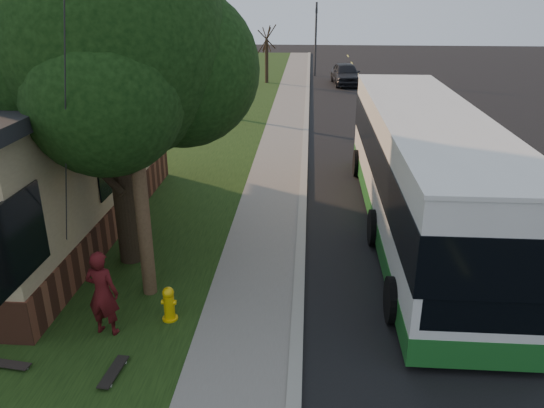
{
  "coord_description": "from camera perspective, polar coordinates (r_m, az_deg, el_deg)",
  "views": [
    {
      "loc": [
        0.12,
        -9.0,
        6.31
      ],
      "look_at": [
        -0.71,
        2.88,
        1.5
      ],
      "focal_mm": 35.0,
      "sensor_mm": 36.0,
      "label": 1
    }
  ],
  "objects": [
    {
      "name": "grass_verge",
      "position": [
        20.54,
        -9.21,
        3.91
      ],
      "size": [
        5.0,
        80.0,
        0.07
      ],
      "primitive_type": "cube",
      "color": "black",
      "rests_on": "ground"
    },
    {
      "name": "sidewalk",
      "position": [
        20.04,
        0.61,
        3.76
      ],
      "size": [
        2.0,
        80.0,
        0.08
      ],
      "primitive_type": "cube",
      "color": "slate",
      "rests_on": "ground"
    },
    {
      "name": "distant_car",
      "position": [
        39.4,
        7.93,
        13.71
      ],
      "size": [
        2.21,
        4.66,
        1.54
      ],
      "primitive_type": "imported",
      "rotation": [
        0.0,
        0.0,
        0.09
      ],
      "color": "black",
      "rests_on": "ground"
    },
    {
      "name": "bare_tree_near",
      "position": [
        27.56,
        -3.68,
        13.27
      ],
      "size": [
        1.38,
        1.21,
        4.31
      ],
      "color": "black",
      "rests_on": "grass_verge"
    },
    {
      "name": "curb",
      "position": [
        20.0,
        3.48,
        3.74
      ],
      "size": [
        0.25,
        80.0,
        0.12
      ],
      "primitive_type": "cube",
      "color": "gray",
      "rests_on": "ground"
    },
    {
      "name": "skateboarder",
      "position": [
        10.74,
        -17.78,
        -9.11
      ],
      "size": [
        0.7,
        0.51,
        1.77
      ],
      "primitive_type": "imported",
      "rotation": [
        0.0,
        0.0,
        3.01
      ],
      "color": "#460E10",
      "rests_on": "grass_verge"
    },
    {
      "name": "bare_tree_far",
      "position": [
        39.36,
        -0.58,
        15.71
      ],
      "size": [
        1.38,
        1.21,
        4.03
      ],
      "color": "black",
      "rests_on": "grass_verge"
    },
    {
      "name": "skateboard_spare",
      "position": [
        10.92,
        -26.47,
        -15.19
      ],
      "size": [
        0.82,
        0.3,
        0.07
      ],
      "color": "black",
      "rests_on": "grass_verge"
    },
    {
      "name": "utility_pole",
      "position": [
        10.7,
        -15.07,
        12.22
      ],
      "size": [
        2.86,
        3.21,
        9.07
      ],
      "color": "#473321",
      "rests_on": "ground"
    },
    {
      "name": "traffic_signal",
      "position": [
        43.12,
        4.74,
        17.74
      ],
      "size": [
        0.18,
        0.22,
        5.5
      ],
      "color": "#2D2D30",
      "rests_on": "ground"
    },
    {
      "name": "skateboard_main",
      "position": [
        10.08,
        -16.69,
        -16.91
      ],
      "size": [
        0.29,
        0.89,
        0.08
      ],
      "color": "black",
      "rests_on": "grass_verge"
    },
    {
      "name": "fire_hydrant",
      "position": [
        11.09,
        -11.02,
        -10.48
      ],
      "size": [
        0.32,
        0.32,
        0.74
      ],
      "color": "#E2B20B",
      "rests_on": "grass_verge"
    },
    {
      "name": "transit_bus",
      "position": [
        15.0,
        15.89,
        3.7
      ],
      "size": [
        2.91,
        12.61,
        3.41
      ],
      "color": "silver",
      "rests_on": "ground"
    },
    {
      "name": "ground",
      "position": [
        10.99,
        2.73,
        -13.08
      ],
      "size": [
        120.0,
        120.0,
        0.0
      ],
      "primitive_type": "plane",
      "color": "black",
      "rests_on": "ground"
    },
    {
      "name": "leafy_tree",
      "position": [
        12.47,
        -16.8,
        15.84
      ],
      "size": [
        6.3,
        6.0,
        7.8
      ],
      "color": "black",
      "rests_on": "grass_verge"
    },
    {
      "name": "road",
      "position": [
        20.39,
        14.8,
        3.23
      ],
      "size": [
        8.0,
        80.0,
        0.01
      ],
      "primitive_type": "cube",
      "color": "black",
      "rests_on": "ground"
    }
  ]
}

